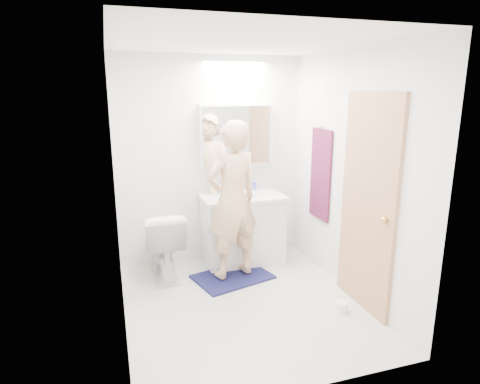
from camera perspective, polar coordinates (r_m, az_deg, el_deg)
name	(u,v)px	position (r m, az deg, el deg)	size (l,w,h in m)	color
floor	(243,303)	(4.14, 0.40, -15.13)	(2.50, 2.50, 0.00)	silver
ceiling	(243,41)	(3.63, 0.47, 20.10)	(2.50, 2.50, 0.00)	white
wall_back	(210,160)	(4.88, -4.13, 4.38)	(2.50, 2.50, 0.00)	white
wall_front	(306,225)	(2.59, 9.09, -4.55)	(2.50, 2.50, 0.00)	white
wall_left	(116,192)	(3.53, -16.80, 0.05)	(2.50, 2.50, 0.00)	white
wall_right	(350,175)	(4.17, 14.97, 2.27)	(2.50, 2.50, 0.00)	white
vanity_cabinet	(242,230)	(4.90, 0.33, -5.33)	(0.90, 0.55, 0.78)	silver
countertop	(242,197)	(4.78, 0.34, -0.70)	(0.95, 0.58, 0.04)	white
sink_basin	(242,193)	(4.80, 0.23, -0.20)	(0.36, 0.36, 0.03)	white
faucet	(237,185)	(4.96, -0.44, 1.04)	(0.02, 0.02, 0.16)	silver
medicine_cabinet	(236,135)	(4.85, -0.50, 7.93)	(0.88, 0.14, 0.70)	white
mirror_panel	(238,135)	(4.78, -0.23, 7.84)	(0.84, 0.01, 0.66)	silver
toilet	(163,244)	(4.61, -10.62, -7.02)	(0.42, 0.74, 0.76)	white
bath_rug	(233,277)	(4.63, -1.03, -11.64)	(0.80, 0.55, 0.02)	#161646
person	(232,200)	(4.32, -1.08, -1.16)	(0.61, 0.40, 1.67)	tan
door	(368,204)	(3.92, 17.26, -1.63)	(0.04, 0.80, 2.00)	#AD7E56
door_knob	(384,220)	(3.68, 19.33, -3.62)	(0.06, 0.06, 0.06)	gold
towel	(320,174)	(4.64, 11.05, 2.39)	(0.02, 0.42, 1.00)	#111136
towel_hook	(322,127)	(4.56, 11.21, 8.79)	(0.02, 0.02, 0.07)	silver
soap_bottle_a	(214,185)	(4.81, -3.68, 0.99)	(0.09, 0.09, 0.23)	beige
soap_bottle_b	(222,186)	(4.87, -2.46, 0.78)	(0.07, 0.07, 0.16)	#588BBD
toothbrush_cup	(252,187)	(4.97, 1.71, 0.69)	(0.11, 0.11, 0.10)	#4553CF
toilet_paper_roll	(342,307)	(4.09, 13.87, -15.18)	(0.11, 0.11, 0.10)	white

